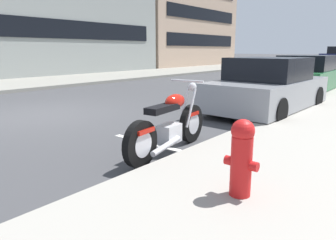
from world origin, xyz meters
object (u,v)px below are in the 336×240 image
object	(u,v)px
parked_car_second_in_row	(268,87)
fire_hydrant	(242,156)
parked_motorcycle	(170,126)
parked_car_mid_block	(307,75)

from	to	relation	value
parked_car_second_in_row	fire_hydrant	distance (m)	5.61
parked_car_second_in_row	fire_hydrant	bearing A→B (deg)	-158.88
parked_motorcycle	parked_car_mid_block	bearing A→B (deg)	-3.36
parked_car_second_in_row	fire_hydrant	xyz separation A→B (m)	(-5.29, -1.86, -0.09)
parked_car_mid_block	fire_hydrant	world-z (taller)	parked_car_mid_block
parked_car_mid_block	parked_motorcycle	bearing A→B (deg)	-177.48
parked_motorcycle	parked_car_second_in_row	bearing A→B (deg)	-4.69
parked_car_second_in_row	parked_car_mid_block	distance (m)	4.97
parked_car_second_in_row	parked_car_mid_block	bearing A→B (deg)	6.29
fire_hydrant	parked_motorcycle	bearing A→B (deg)	61.21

